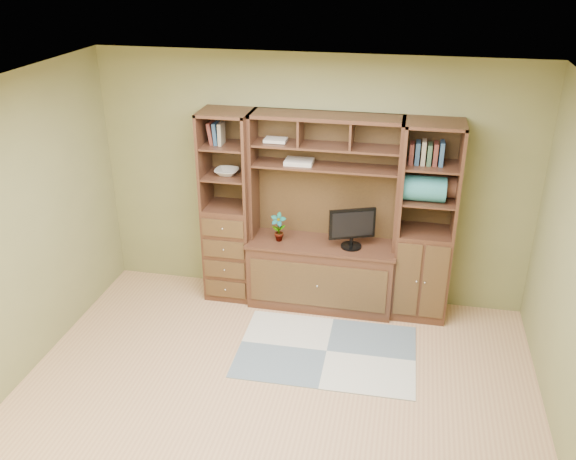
% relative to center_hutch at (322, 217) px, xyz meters
% --- Properties ---
extents(room, '(4.60, 4.10, 2.64)m').
position_rel_center_hutch_xyz_m(room, '(-0.15, -1.73, 0.28)').
color(room, tan).
rests_on(room, ground).
extents(center_hutch, '(1.54, 0.53, 2.05)m').
position_rel_center_hutch_xyz_m(center_hutch, '(0.00, 0.00, 0.00)').
color(center_hutch, '#452618').
rests_on(center_hutch, ground).
extents(left_tower, '(0.50, 0.45, 2.05)m').
position_rel_center_hutch_xyz_m(left_tower, '(-1.00, 0.04, 0.00)').
color(left_tower, '#452618').
rests_on(left_tower, ground).
extents(right_tower, '(0.55, 0.45, 2.05)m').
position_rel_center_hutch_xyz_m(right_tower, '(1.02, 0.04, 0.00)').
color(right_tower, '#452618').
rests_on(right_tower, ground).
extents(rug, '(1.69, 1.14, 0.01)m').
position_rel_center_hutch_xyz_m(rug, '(0.19, -0.84, -1.02)').
color(rug, '#9DA2A2').
rests_on(rug, ground).
extents(monitor, '(0.52, 0.37, 0.58)m').
position_rel_center_hutch_xyz_m(monitor, '(0.31, -0.03, -0.01)').
color(monitor, black).
rests_on(monitor, center_hutch).
extents(orchid, '(0.16, 0.11, 0.31)m').
position_rel_center_hutch_xyz_m(orchid, '(-0.45, -0.03, -0.14)').
color(orchid, '#A25237').
rests_on(orchid, center_hutch).
extents(magazines, '(0.28, 0.20, 0.04)m').
position_rel_center_hutch_xyz_m(magazines, '(-0.26, 0.09, 0.54)').
color(magazines, beige).
rests_on(magazines, center_hutch).
extents(bowl, '(0.24, 0.24, 0.06)m').
position_rel_center_hutch_xyz_m(bowl, '(-1.00, 0.04, 0.39)').
color(bowl, beige).
rests_on(bowl, left_tower).
extents(blanket_teal, '(0.42, 0.24, 0.24)m').
position_rel_center_hutch_xyz_m(blanket_teal, '(0.96, -0.01, 0.39)').
color(blanket_teal, '#2E777A').
rests_on(blanket_teal, right_tower).
extents(blanket_red, '(0.38, 0.21, 0.21)m').
position_rel_center_hutch_xyz_m(blanket_red, '(1.11, 0.12, 0.37)').
color(blanket_red, brown).
rests_on(blanket_red, right_tower).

